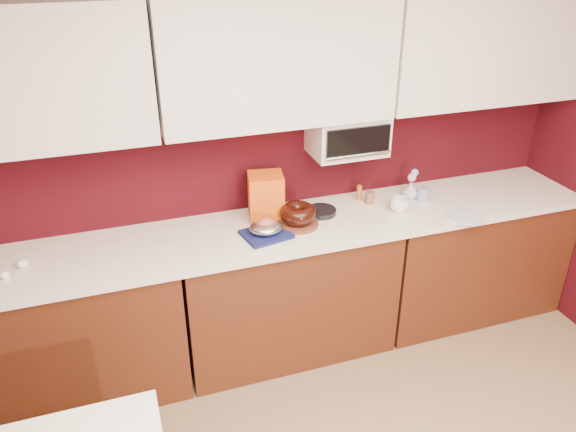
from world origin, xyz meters
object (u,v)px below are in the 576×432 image
(foil_ham_nest, at_px, (266,227))
(blue_jar, at_px, (423,194))
(bundt_cake, at_px, (298,213))
(coffee_mug, at_px, (399,204))
(flower_vase, at_px, (411,189))
(toaster_oven, at_px, (347,134))
(pandoro_box, at_px, (266,196))

(foil_ham_nest, bearing_deg, blue_jar, 6.18)
(bundt_cake, distance_m, coffee_mug, 0.66)
(flower_vase, bearing_deg, toaster_oven, 172.33)
(bundt_cake, height_order, blue_jar, bundt_cake)
(toaster_oven, height_order, foil_ham_nest, toaster_oven)
(toaster_oven, height_order, blue_jar, toaster_oven)
(blue_jar, distance_m, flower_vase, 0.08)
(foil_ham_nest, bearing_deg, flower_vase, 9.81)
(pandoro_box, distance_m, coffee_mug, 0.84)
(pandoro_box, bearing_deg, coffee_mug, -2.57)
(pandoro_box, distance_m, blue_jar, 1.04)
(bundt_cake, relative_size, blue_jar, 2.40)
(toaster_oven, height_order, pandoro_box, toaster_oven)
(blue_jar, bearing_deg, coffee_mug, -158.05)
(pandoro_box, bearing_deg, bundt_cake, -36.55)
(pandoro_box, bearing_deg, flower_vase, 8.30)
(pandoro_box, height_order, coffee_mug, pandoro_box)
(toaster_oven, xyz_separation_m, coffee_mug, (0.28, -0.21, -0.42))
(bundt_cake, relative_size, foil_ham_nest, 1.12)
(foil_ham_nest, height_order, coffee_mug, coffee_mug)
(coffee_mug, distance_m, flower_vase, 0.22)
(coffee_mug, bearing_deg, bundt_cake, 177.18)
(foil_ham_nest, distance_m, coffee_mug, 0.88)
(coffee_mug, relative_size, blue_jar, 1.22)
(foil_ham_nest, relative_size, flower_vase, 1.54)
(coffee_mug, xyz_separation_m, flower_vase, (0.16, 0.15, 0.01))
(bundt_cake, distance_m, foil_ham_nest, 0.23)
(coffee_mug, height_order, flower_vase, flower_vase)
(toaster_oven, bearing_deg, pandoro_box, -178.25)
(bundt_cake, xyz_separation_m, blue_jar, (0.88, 0.06, -0.03))
(bundt_cake, bearing_deg, blue_jar, 3.63)
(bundt_cake, height_order, coffee_mug, bundt_cake)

